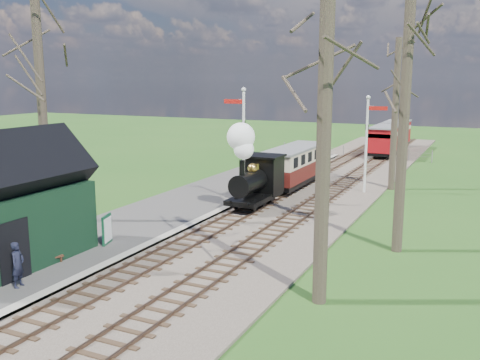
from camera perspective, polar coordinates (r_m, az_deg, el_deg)
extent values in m
plane|color=#27581B|center=(15.47, -23.97, -15.75)|extent=(140.00, 140.00, 0.00)
ellipsoid|color=#385B23|center=(80.46, -2.05, -4.63)|extent=(57.60, 36.00, 16.20)
ellipsoid|color=#385B23|center=(77.80, 23.67, -8.64)|extent=(70.40, 44.00, 19.80)
ellipsoid|color=#385B23|center=(84.21, 11.54, -5.30)|extent=(64.00, 40.00, 18.00)
cube|color=brown|center=(32.89, 7.98, -0.91)|extent=(8.00, 60.00, 0.10)
cube|color=brown|center=(33.44, 5.05, -0.49)|extent=(0.07, 60.00, 0.12)
cube|color=brown|center=(33.11, 6.67, -0.64)|extent=(0.07, 60.00, 0.12)
cube|color=#38281C|center=(33.28, 5.85, -0.64)|extent=(1.60, 60.00, 0.09)
cube|color=brown|center=(32.65, 9.33, -0.87)|extent=(0.07, 60.00, 0.12)
cube|color=brown|center=(32.39, 11.03, -1.02)|extent=(0.07, 60.00, 0.12)
cube|color=#38281C|center=(32.53, 10.17, -1.02)|extent=(1.60, 60.00, 0.09)
cube|color=#474442|center=(27.71, -6.64, -2.98)|extent=(5.00, 44.00, 0.20)
cube|color=#B2AD9E|center=(26.59, -2.43, -3.50)|extent=(0.40, 44.00, 0.21)
cube|color=black|center=(20.48, -23.73, -4.76)|extent=(3.00, 6.00, 2.60)
cube|color=black|center=(20.10, -24.13, 0.34)|extent=(3.25, 6.30, 3.25)
cube|color=black|center=(18.83, -22.90, -6.98)|extent=(0.06, 1.20, 2.00)
cylinder|color=silver|center=(27.57, 0.39, 3.16)|extent=(0.14, 0.14, 6.00)
sphere|color=silver|center=(27.33, 0.40, 9.61)|extent=(0.24, 0.24, 0.24)
cube|color=#B7140F|center=(27.59, -0.65, 8.38)|extent=(1.10, 0.08, 0.22)
cube|color=black|center=(27.42, 0.39, 6.06)|extent=(0.18, 0.06, 0.30)
cylinder|color=silver|center=(31.70, 13.30, 3.42)|extent=(0.14, 0.14, 5.50)
sphere|color=silver|center=(31.47, 13.52, 8.57)|extent=(0.24, 0.24, 0.24)
cube|color=#B7140F|center=(31.39, 14.46, 7.42)|extent=(1.10, 0.08, 0.22)
cube|color=black|center=(31.58, 13.39, 5.49)|extent=(0.18, 0.06, 0.30)
cylinder|color=#382D23|center=(25.43, -20.38, 7.50)|extent=(0.41, 0.41, 11.00)
cylinder|color=#382D23|center=(15.41, 9.04, 8.17)|extent=(0.42, 0.42, 12.00)
cylinder|color=#382D23|center=(21.05, 17.06, 5.78)|extent=(0.40, 0.40, 10.00)
cylinder|color=#382D23|center=(33.27, 16.20, 6.65)|extent=(0.39, 0.39, 9.00)
cube|color=slate|center=(46.37, 12.06, 3.24)|extent=(12.60, 0.02, 0.01)
cube|color=slate|center=(46.41, 12.05, 2.88)|extent=(12.60, 0.02, 0.02)
cylinder|color=slate|center=(46.40, 12.05, 2.94)|extent=(0.08, 0.08, 1.00)
cube|color=black|center=(27.59, 1.58, -1.82)|extent=(1.66, 3.90, 0.24)
cylinder|color=black|center=(26.89, 1.09, -0.25)|extent=(1.07, 2.53, 1.07)
cube|color=black|center=(28.45, 2.55, 0.56)|extent=(1.75, 1.56, 1.95)
cylinder|color=black|center=(25.86, 0.21, 1.28)|extent=(0.27, 0.27, 0.78)
sphere|color=gold|center=(27.03, 1.35, 1.28)|extent=(0.51, 0.51, 0.51)
sphere|color=white|center=(25.68, 0.41, 3.30)|extent=(0.97, 0.97, 0.97)
sphere|color=white|center=(25.78, 0.10, 4.64)|extent=(1.36, 1.36, 1.36)
cylinder|color=black|center=(26.79, -0.41, -2.48)|extent=(0.10, 0.62, 0.62)
cylinder|color=black|center=(26.38, 1.55, -2.70)|extent=(0.10, 0.62, 0.62)
cube|color=black|center=(33.07, 5.79, 0.08)|extent=(1.85, 6.82, 0.29)
cube|color=#511612|center=(32.97, 5.81, 1.07)|extent=(1.95, 6.82, 0.88)
cube|color=beige|center=(32.83, 5.84, 2.58)|extent=(1.95, 6.82, 0.88)
cube|color=slate|center=(32.77, 5.86, 3.42)|extent=(2.05, 7.01, 0.12)
cube|color=black|center=(47.28, 15.16, 2.99)|extent=(1.85, 4.88, 0.29)
cube|color=maroon|center=(47.21, 15.19, 3.69)|extent=(1.95, 4.88, 0.88)
cube|color=beige|center=(47.11, 15.25, 4.75)|extent=(1.95, 4.88, 0.88)
cube|color=slate|center=(47.06, 15.27, 5.34)|extent=(2.05, 5.07, 0.12)
cube|color=black|center=(52.66, 16.25, 3.70)|extent=(1.85, 4.88, 0.29)
cube|color=maroon|center=(52.60, 16.28, 4.33)|extent=(1.95, 4.88, 0.88)
cube|color=beige|center=(52.51, 16.34, 5.29)|extent=(1.95, 4.88, 0.88)
cube|color=slate|center=(52.47, 16.36, 5.82)|extent=(2.05, 5.07, 0.12)
cube|color=#0D4026|center=(21.87, -14.02, -5.14)|extent=(0.31, 0.79, 1.17)
cube|color=silver|center=(21.85, -13.90, -5.14)|extent=(0.22, 0.67, 0.96)
cube|color=#3F2416|center=(20.24, -20.22, -7.88)|extent=(0.87, 1.39, 0.06)
cube|color=#3F2416|center=(20.31, -20.46, -7.06)|extent=(0.55, 1.26, 0.58)
cube|color=#3F2416|center=(19.81, -21.10, -8.73)|extent=(0.06, 0.06, 0.19)
cube|color=#3F2416|center=(20.76, -19.34, -7.72)|extent=(0.06, 0.06, 0.19)
imported|color=black|center=(18.31, -22.63, -8.33)|extent=(0.48, 0.61, 1.46)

